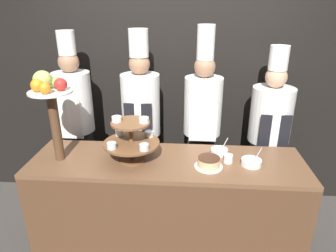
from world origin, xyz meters
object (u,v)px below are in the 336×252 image
cup_white (228,159)px  serving_bowl_near (251,162)px  chef_center_right (202,122)px  chef_left (75,118)px  fruit_pedestal (50,97)px  chef_center_left (141,120)px  chef_right (269,131)px  serving_bowl_far (219,151)px  cake_round (209,163)px  tiered_stand (131,139)px

cup_white → serving_bowl_near: (0.17, -0.03, -0.01)m
chef_center_right → chef_left: bearing=-180.0°
fruit_pedestal → chef_center_left: chef_center_left is taller
serving_bowl_near → chef_right: 0.66m
chef_left → chef_center_right: bearing=0.0°
serving_bowl_near → chef_center_left: (-0.94, 0.60, 0.09)m
fruit_pedestal → chef_right: bearing=18.7°
cup_white → chef_center_right: size_ratio=0.04×
fruit_pedestal → chef_center_right: bearing=27.6°
serving_bowl_far → fruit_pedestal: bearing=-172.6°
serving_bowl_far → serving_bowl_near: bearing=-36.1°
fruit_pedestal → serving_bowl_near: size_ratio=4.57×
cake_round → serving_bowl_near: serving_bowl_near is taller
chef_right → serving_bowl_near: bearing=-114.1°
serving_bowl_far → chef_center_right: bearing=106.5°
chef_center_left → serving_bowl_near: bearing=-32.7°
cake_round → serving_bowl_near: bearing=9.3°
chef_right → chef_center_right: bearing=180.0°
chef_left → cup_white: bearing=-22.0°
serving_bowl_near → cake_round: bearing=-170.7°
cake_round → cup_white: bearing=28.6°
fruit_pedestal → chef_left: (-0.08, 0.60, -0.39)m
cup_white → serving_bowl_far: bearing=112.8°
chef_center_right → serving_bowl_far: bearing=-73.5°
chef_center_left → chef_right: 1.21m
cup_white → chef_right: bearing=52.4°
cake_round → chef_center_right: (-0.03, 0.66, 0.07)m
chef_center_left → chef_right: chef_center_left is taller
tiered_stand → chef_left: bearing=138.2°
chef_right → fruit_pedestal: bearing=-161.3°
fruit_pedestal → chef_center_left: 0.92m
serving_bowl_far → chef_right: chef_right is taller
fruit_pedestal → chef_center_right: size_ratio=0.37×
fruit_pedestal → serving_bowl_far: 1.38m
chef_center_left → fruit_pedestal: bearing=-133.5°
tiered_stand → serving_bowl_far: size_ratio=2.94×
tiered_stand → chef_left: size_ratio=0.24×
serving_bowl_near → chef_center_right: (-0.36, 0.60, 0.09)m
chef_left → chef_center_right: (1.23, 0.00, -0.00)m
cup_white → chef_left: 1.53m
serving_bowl_near → serving_bowl_far: size_ratio=1.03×
serving_bowl_near → serving_bowl_far: bearing=143.9°
cake_round → serving_bowl_near: size_ratio=1.40×
serving_bowl_far → chef_center_right: chef_center_right is taller
fruit_pedestal → cake_round: 1.27m
cake_round → cup_white: (0.15, 0.08, -0.01)m
fruit_pedestal → cake_round: bearing=-2.6°
serving_bowl_far → chef_left: bearing=162.2°
cup_white → chef_center_left: (-0.77, 0.57, 0.08)m
serving_bowl_near → chef_center_right: 0.71m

